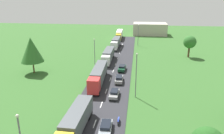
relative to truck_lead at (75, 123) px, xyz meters
The scene contains 18 objects.
road 11.10m from the truck_lead, 77.81° to the left, with size 10.00×140.00×0.06m, color #2B2B30.
lane_marking_centre 5.93m from the truck_lead, 65.67° to the left, with size 0.16×117.22×0.01m.
truck_lead is the anchor object (origin of this frame).
truck_second 19.58m from the truck_lead, 90.32° to the left, with size 2.84×14.53×3.62m.
truck_third 37.40m from the truck_lead, 90.46° to the left, with size 2.50×12.81×3.55m.
truck_fourth 56.13m from the truck_lead, 89.86° to the left, with size 2.83×12.29×3.67m.
truck_fifth 74.98m from the truck_lead, 90.16° to the left, with size 2.83×13.96×3.68m.
car_second 4.71m from the truck_lead, 14.43° to the left, with size 1.91×4.52×1.37m.
car_third 13.82m from the truck_lead, 71.47° to the left, with size 1.85×4.26×1.38m.
car_fourth 21.49m from the truck_lead, 77.60° to the left, with size 1.90×4.57×1.58m.
car_fifth 29.65m from the truck_lead, 80.92° to the left, with size 2.01×4.51×1.47m.
motorcycle_courier 7.29m from the truck_lead, 31.37° to the left, with size 0.28×1.94×0.91m.
lamppost_second 16.36m from the truck_lead, 57.50° to the left, with size 0.36×0.36×9.29m.
lamppost_third 34.08m from the truck_lead, 96.46° to the left, with size 0.36×0.36×7.86m.
lamppost_fourth 61.50m from the truck_lead, 81.81° to the left, with size 0.36×0.36×8.64m.
tree_oak 31.23m from the truck_lead, 126.93° to the left, with size 5.86×5.86×9.59m.
tree_birch 52.57m from the truck_lead, 60.63° to the left, with size 4.17×4.17×7.25m.
distant_building 89.37m from the truck_lead, 80.57° to the left, with size 17.09×10.90×6.03m, color #B2A899.
Camera 1 is at (6.42, -12.39, 19.71)m, focal length 34.30 mm.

